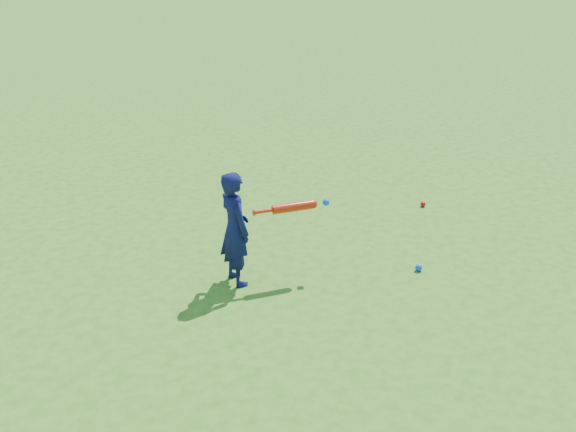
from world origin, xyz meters
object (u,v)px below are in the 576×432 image
Objects in this scene: ground_ball_red at (423,204)px; bat_swing at (297,207)px; ground_ball_blue at (419,268)px; child at (235,229)px.

bat_swing is (-2.16, -0.41, 0.65)m from ground_ball_red.
ground_ball_red is 0.92× the size of ground_ball_blue.
ground_ball_blue is at bearing -113.46° from child.
child is at bearing 175.36° from bat_swing.
ground_ball_red is 0.09× the size of bat_swing.
child is 2.74m from ground_ball_red.
child is at bearing -175.45° from ground_ball_red.
child is at bearing 150.48° from ground_ball_blue.
child is 0.59m from bat_swing.
child reaches higher than bat_swing.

